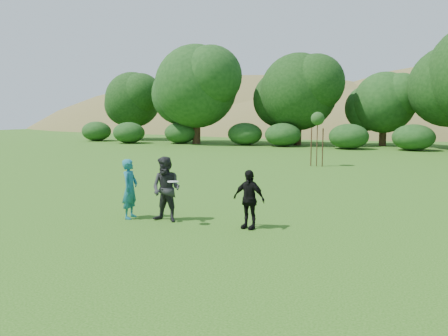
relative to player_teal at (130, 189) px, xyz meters
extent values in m
plane|color=#19470C|center=(1.53, -0.28, -0.78)|extent=(120.00, 120.00, 0.00)
imported|color=#1A6376|center=(0.00, 0.00, 0.00)|extent=(0.47, 0.63, 1.57)
imported|color=#242526|center=(1.06, 0.07, 0.05)|extent=(0.83, 0.65, 1.67)
imported|color=black|center=(3.23, 0.25, -0.07)|extent=(0.88, 0.49, 1.42)
cylinder|color=white|center=(1.45, -0.26, 0.32)|extent=(0.27, 0.27, 0.04)
cylinder|color=#402719|center=(2.24, 13.47, 0.47)|extent=(0.05, 0.05, 2.50)
sphere|color=#234A1A|center=(2.24, 13.47, 1.72)|extent=(0.70, 0.70, 0.70)
cylinder|color=#402719|center=(1.94, 13.47, 0.22)|extent=(0.06, 0.06, 2.00)
cylinder|color=#3D2518|center=(2.54, 13.47, 0.22)|extent=(0.06, 0.06, 2.00)
ellipsoid|color=olive|center=(-23.47, 69.72, -12.88)|extent=(110.00, 70.00, 44.00)
ellipsoid|color=olive|center=(-3.47, 57.72, -8.48)|extent=(80.00, 50.00, 28.00)
cylinder|color=#3A2616|center=(-20.47, 29.72, 0.53)|extent=(0.65, 0.65, 2.62)
sphere|color=#194214|center=(-20.47, 29.72, 3.44)|extent=(5.80, 5.80, 5.80)
cylinder|color=#3A2616|center=(-11.47, 26.72, 0.79)|extent=(0.73, 0.73, 3.15)
sphere|color=#194214|center=(-11.47, 26.72, 4.45)|extent=(7.54, 7.54, 7.54)
cylinder|color=#3A2616|center=(-2.47, 28.72, 0.62)|extent=(0.68, 0.68, 2.80)
sphere|color=#194214|center=(-2.47, 28.72, 3.87)|extent=(6.73, 6.73, 6.73)
cylinder|color=#3A2616|center=(4.53, 30.72, 0.35)|extent=(0.60, 0.60, 2.27)
sphere|color=#194214|center=(4.53, 30.72, 2.93)|extent=(5.22, 5.22, 5.22)
camera|label=1|loc=(6.70, -9.42, 1.95)|focal=35.00mm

